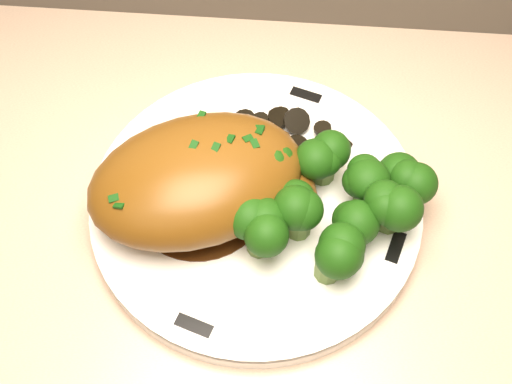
{
  "coord_description": "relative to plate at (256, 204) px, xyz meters",
  "views": [
    {
      "loc": [
        0.44,
        1.46,
        1.37
      ],
      "look_at": [
        0.42,
        1.74,
        0.92
      ],
      "focal_mm": 45.0,
      "sensor_mm": 36.0,
      "label": 1
    }
  ],
  "objects": [
    {
      "name": "plate",
      "position": [
        0.0,
        0.0,
        0.0
      ],
      "size": [
        0.35,
        0.35,
        0.02
      ],
      "primitive_type": "cylinder",
      "rotation": [
        0.0,
        0.0,
        0.27
      ],
      "color": "white",
      "rests_on": "counter"
    },
    {
      "name": "rim_accent_0",
      "position": [
        0.04,
        0.12,
        0.01
      ],
      "size": [
        0.03,
        0.02,
        0.0
      ],
      "primitive_type": "cube",
      "rotation": [
        0.0,
        0.0,
        2.83
      ],
      "color": "black",
      "rests_on": "plate"
    },
    {
      "name": "rim_accent_1",
      "position": [
        -0.12,
        0.04,
        0.01
      ],
      "size": [
        0.02,
        0.03,
        0.0
      ],
      "primitive_type": "cube",
      "rotation": [
        0.0,
        0.0,
        4.4
      ],
      "color": "black",
      "rests_on": "plate"
    },
    {
      "name": "rim_accent_2",
      "position": [
        -0.04,
        -0.12,
        0.01
      ],
      "size": [
        0.03,
        0.02,
        0.0
      ],
      "primitive_type": "cube",
      "rotation": [
        0.0,
        0.0,
        5.97
      ],
      "color": "black",
      "rests_on": "plate"
    },
    {
      "name": "rim_accent_3",
      "position": [
        0.12,
        -0.04,
        0.01
      ],
      "size": [
        0.02,
        0.03,
        0.0
      ],
      "primitive_type": "cube",
      "rotation": [
        0.0,
        0.0,
        7.54
      ],
      "color": "black",
      "rests_on": "plate"
    },
    {
      "name": "gravy_pool",
      "position": [
        -0.05,
        -0.01,
        0.01
      ],
      "size": [
        0.11,
        0.11,
        0.0
      ],
      "primitive_type": "cylinder",
      "color": "#381C0A",
      "rests_on": "plate"
    },
    {
      "name": "chicken_breast",
      "position": [
        -0.04,
        -0.01,
        0.04
      ],
      "size": [
        0.21,
        0.18,
        0.07
      ],
      "rotation": [
        0.0,
        0.0,
        0.41
      ],
      "color": "brown",
      "rests_on": "plate"
    },
    {
      "name": "mushroom_pile",
      "position": [
        0.02,
        0.05,
        0.01
      ],
      "size": [
        0.1,
        0.07,
        0.03
      ],
      "color": "black",
      "rests_on": "plate"
    },
    {
      "name": "broccoli_florets",
      "position": [
        0.06,
        -0.01,
        0.04
      ],
      "size": [
        0.16,
        0.12,
        0.05
      ],
      "rotation": [
        0.0,
        0.0,
        -0.26
      ],
      "color": "#557330",
      "rests_on": "plate"
    }
  ]
}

